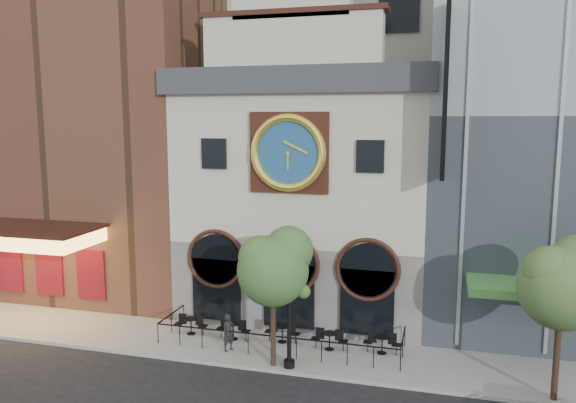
# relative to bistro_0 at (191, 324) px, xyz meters

# --- Properties ---
(ground) EXTENTS (120.00, 120.00, 0.00)m
(ground) POSITION_rel_bistro_0_xyz_m (4.35, -2.58, -0.61)
(ground) COLOR black
(ground) RESTS_ON ground
(sidewalk) EXTENTS (44.00, 5.00, 0.15)m
(sidewalk) POSITION_rel_bistro_0_xyz_m (4.35, -0.08, -0.54)
(sidewalk) COLOR gray
(sidewalk) RESTS_ON ground
(clock_building) EXTENTS (12.60, 8.78, 18.65)m
(clock_building) POSITION_rel_bistro_0_xyz_m (4.35, 5.24, 6.07)
(clock_building) COLOR #605E5B
(clock_building) RESTS_ON ground
(theater_building) EXTENTS (14.00, 15.60, 25.00)m
(theater_building) POSITION_rel_bistro_0_xyz_m (-8.65, 7.38, 11.99)
(theater_building) COLOR brown
(theater_building) RESTS_ON ground
(cafe_railing) EXTENTS (10.60, 2.60, 0.90)m
(cafe_railing) POSITION_rel_bistro_0_xyz_m (4.35, -0.08, -0.01)
(cafe_railing) COLOR black
(cafe_railing) RESTS_ON sidewalk
(bistro_0) EXTENTS (1.58, 0.68, 0.90)m
(bistro_0) POSITION_rel_bistro_0_xyz_m (0.00, 0.00, 0.00)
(bistro_0) COLOR black
(bistro_0) RESTS_ON sidewalk
(bistro_1) EXTENTS (1.58, 0.68, 0.90)m
(bistro_1) POSITION_rel_bistro_0_xyz_m (2.12, -0.08, 0.00)
(bistro_1) COLOR black
(bistro_1) RESTS_ON sidewalk
(bistro_2) EXTENTS (1.58, 0.68, 0.90)m
(bistro_2) POSITION_rel_bistro_0_xyz_m (4.35, 0.18, 0.00)
(bistro_2) COLOR black
(bistro_2) RESTS_ON sidewalk
(bistro_3) EXTENTS (1.58, 0.68, 0.90)m
(bistro_3) POSITION_rel_bistro_0_xyz_m (6.53, -0.05, 0.00)
(bistro_3) COLOR black
(bistro_3) RESTS_ON sidewalk
(bistro_4) EXTENTS (1.58, 0.68, 0.90)m
(bistro_4) POSITION_rel_bistro_0_xyz_m (8.77, 0.15, 0.00)
(bistro_4) COLOR black
(bistro_4) RESTS_ON sidewalk
(pedestrian) EXTENTS (0.64, 0.70, 1.62)m
(pedestrian) POSITION_rel_bistro_0_xyz_m (2.37, -1.29, 0.34)
(pedestrian) COLOR black
(pedestrian) RESTS_ON sidewalk
(lamppost) EXTENTS (1.74, 0.68, 5.46)m
(lamppost) POSITION_rel_bistro_0_xyz_m (5.31, -2.18, 2.91)
(lamppost) COLOR black
(lamppost) RESTS_ON sidewalk
(tree_left) EXTENTS (2.96, 2.85, 5.71)m
(tree_left) POSITION_rel_bistro_0_xyz_m (4.69, -2.15, 3.72)
(tree_left) COLOR #382619
(tree_left) RESTS_ON sidewalk
(tree_right) EXTENTS (3.09, 2.97, 5.95)m
(tree_right) POSITION_rel_bistro_0_xyz_m (15.14, -2.14, 3.90)
(tree_right) COLOR #382619
(tree_right) RESTS_ON sidewalk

